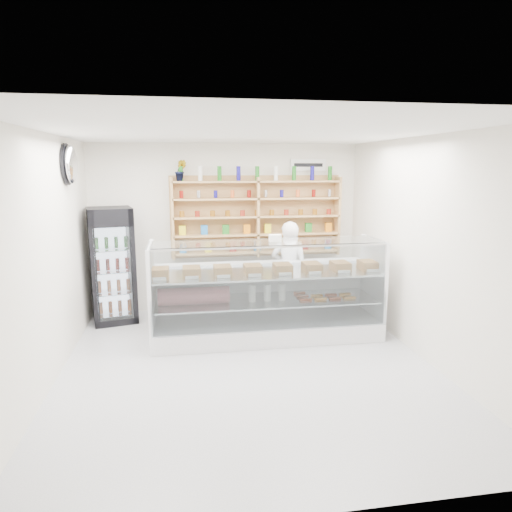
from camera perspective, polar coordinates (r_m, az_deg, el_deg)
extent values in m
plane|color=#BAB9BF|center=(5.78, -0.96, -13.63)|extent=(5.00, 5.00, 0.00)
plane|color=white|center=(5.27, -1.06, 15.24)|extent=(5.00, 5.00, 0.00)
plane|color=silver|center=(7.80, -3.67, 3.56)|extent=(4.50, 0.00, 4.50)
plane|color=silver|center=(2.98, 6.02, -8.93)|extent=(4.50, 0.00, 4.50)
plane|color=silver|center=(5.51, -24.86, -0.61)|extent=(0.00, 5.00, 5.00)
plane|color=silver|center=(6.09, 20.43, 0.76)|extent=(0.00, 5.00, 5.00)
cube|color=white|center=(6.66, 1.30, -8.99)|extent=(3.23, 0.92, 0.27)
cube|color=white|center=(6.91, 0.66, -4.09)|extent=(3.23, 0.05, 0.68)
cube|color=silver|center=(6.53, 1.31, -5.56)|extent=(3.10, 0.81, 0.02)
cube|color=silver|center=(6.42, 1.33, -2.15)|extent=(3.17, 0.84, 0.02)
cube|color=silver|center=(6.03, 2.10, -4.15)|extent=(3.17, 0.13, 1.13)
cube|color=silver|center=(6.28, 1.44, 1.76)|extent=(3.17, 0.64, 0.01)
imported|color=silver|center=(7.23, 4.17, -1.92)|extent=(0.69, 0.59, 1.59)
cube|color=black|center=(7.48, -17.50, -1.12)|extent=(0.77, 0.76, 1.81)
cube|color=#2E0433|center=(7.09, -18.71, 4.46)|extent=(0.63, 0.17, 0.25)
cube|color=silver|center=(7.22, -18.34, -2.26)|extent=(0.54, 0.13, 1.43)
cube|color=tan|center=(7.59, -10.36, 4.63)|extent=(0.04, 0.28, 1.33)
cube|color=tan|center=(7.69, 0.16, 4.90)|extent=(0.04, 0.28, 1.33)
cube|color=tan|center=(8.04, 10.09, 4.99)|extent=(0.04, 0.28, 1.33)
cube|color=tan|center=(7.77, 0.16, 0.57)|extent=(2.80, 0.28, 0.03)
cube|color=tan|center=(7.73, 0.16, 2.76)|extent=(2.80, 0.28, 0.03)
cube|color=tan|center=(7.69, 0.16, 4.97)|extent=(2.80, 0.28, 0.03)
cube|color=tan|center=(7.66, 0.16, 7.20)|extent=(2.80, 0.28, 0.03)
cube|color=tan|center=(7.65, 0.16, 9.29)|extent=(2.80, 0.28, 0.03)
imported|color=#1E6626|center=(7.54, -9.41, 10.51)|extent=(0.20, 0.17, 0.34)
ellipsoid|color=silver|center=(6.55, -22.15, 10.56)|extent=(0.15, 0.50, 0.50)
cube|color=white|center=(7.97, 6.53, 11.24)|extent=(0.62, 0.03, 0.20)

